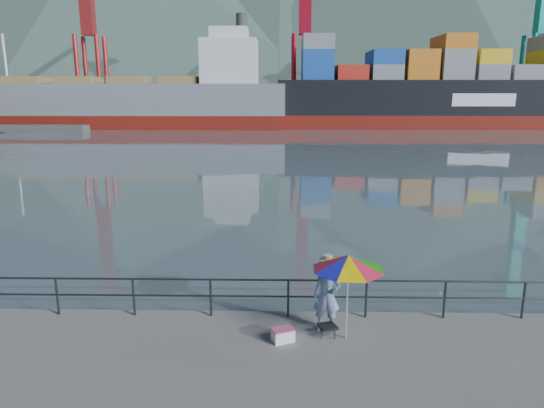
{
  "coord_description": "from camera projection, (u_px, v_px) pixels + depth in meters",
  "views": [
    {
      "loc": [
        0.81,
        -9.89,
        5.67
      ],
      "look_at": [
        0.5,
        6.0,
        2.0
      ],
      "focal_mm": 32.0,
      "sensor_mm": 36.0,
      "label": 1
    }
  ],
  "objects": [
    {
      "name": "bulk_carrier",
      "position": [
        147.0,
        102.0,
        80.84
      ],
      "size": [
        50.18,
        8.69,
        14.5
      ],
      "color": "maroon",
      "rests_on": "ground"
    },
    {
      "name": "guardrail",
      "position": [
        249.0,
        297.0,
        12.47
      ],
      "size": [
        22.0,
        0.06,
        1.03
      ],
      "color": "#2D3033",
      "rests_on": "ground"
    },
    {
      "name": "harbor_water",
      "position": [
        279.0,
        113.0,
        137.57
      ],
      "size": [
        500.0,
        280.0,
        0.0
      ],
      "primitive_type": "cube",
      "color": "slate",
      "rests_on": "ground"
    },
    {
      "name": "cooler_bag",
      "position": [
        283.0,
        335.0,
        11.29
      ],
      "size": [
        0.57,
        0.49,
        0.28
      ],
      "primitive_type": "cube",
      "rotation": [
        0.0,
        0.0,
        0.4
      ],
      "color": "white",
      "rests_on": "ground"
    },
    {
      "name": "folding_stool",
      "position": [
        328.0,
        330.0,
        11.53
      ],
      "size": [
        0.51,
        0.51,
        0.27
      ],
      "color": "black",
      "rests_on": "ground"
    },
    {
      "name": "mountains",
      "position": [
        372.0,
        20.0,
        204.56
      ],
      "size": [
        600.0,
        332.8,
        80.0
      ],
      "color": "#385147",
      "rests_on": "ground"
    },
    {
      "name": "container_ship",
      "position": [
        481.0,
        92.0,
        81.9
      ],
      "size": [
        65.5,
        10.92,
        18.1
      ],
      "color": "maroon",
      "rests_on": "ground"
    },
    {
      "name": "fishing_rod",
      "position": [
        329.0,
        314.0,
        12.71
      ],
      "size": [
        0.26,
        1.52,
        1.09
      ],
      "primitive_type": "cylinder",
      "rotation": [
        0.96,
        0.0,
        -0.16
      ],
      "color": "black",
      "rests_on": "ground"
    },
    {
      "name": "port_cranes",
      "position": [
        447.0,
        34.0,
        88.56
      ],
      "size": [
        116.0,
        28.0,
        38.4
      ],
      "color": "red",
      "rests_on": "ground"
    },
    {
      "name": "beach_umbrella",
      "position": [
        349.0,
        262.0,
        11.01
      ],
      "size": [
        2.18,
        2.18,
        2.07
      ],
      "color": "white",
      "rests_on": "ground"
    },
    {
      "name": "far_dock",
      "position": [
        326.0,
        120.0,
        101.33
      ],
      "size": [
        200.0,
        40.0,
        0.4
      ],
      "primitive_type": "cube",
      "color": "#514F4C",
      "rests_on": "ground"
    },
    {
      "name": "fisherman",
      "position": [
        327.0,
        296.0,
        11.66
      ],
      "size": [
        0.71,
        0.53,
        1.78
      ],
      "primitive_type": "imported",
      "rotation": [
        0.0,
        0.0,
        -0.17
      ],
      "color": "navy",
      "rests_on": "ground"
    },
    {
      "name": "container_stacks",
      "position": [
        430.0,
        104.0,
        100.59
      ],
      "size": [
        58.0,
        5.4,
        7.8
      ],
      "color": "#267F3F",
      "rests_on": "ground"
    }
  ]
}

